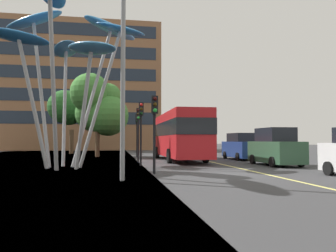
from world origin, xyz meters
The scene contains 13 objects.
ground centered at (-0.71, 0.00, -0.05)m, with size 120.00×240.00×0.10m.
red_bus centered at (-0.20, 9.77, 2.04)m, with size 2.76×11.19×3.73m.
leaf_sculpture centered at (-7.38, 4.23, 7.24)m, with size 8.80×10.46×9.19m.
traffic_light_kerb_near centered at (-3.26, -0.07, 2.54)m, with size 0.28×0.42×3.50m.
traffic_light_kerb_far centered at (-3.48, 4.82, 2.71)m, with size 0.28×0.42×3.75m.
traffic_light_island_mid centered at (-3.42, 7.87, 2.68)m, with size 0.28×0.42×3.70m.
traffic_light_opposite centered at (-3.03, 14.80, 2.79)m, with size 0.28×0.42×3.86m.
car_parked_mid centered at (4.56, 3.91, 1.05)m, with size 1.91×4.31×2.26m.
car_parked_far centered at (4.90, 9.99, 0.98)m, with size 2.03×4.57×2.07m.
street_lamp centered at (-4.47, -2.19, 5.44)m, with size 1.36×0.44×8.74m.
tree_pavement_near centered at (-6.44, 16.76, 4.53)m, with size 5.40×4.51×7.72m.
tree_pavement_far centered at (-9.84, 24.12, 5.09)m, with size 5.32×3.90×7.19m.
backdrop_building centered at (-11.89, 40.40, 9.90)m, with size 27.81×10.81×19.79m.
Camera 1 is at (-5.03, -14.76, 1.52)m, focal length 35.38 mm.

